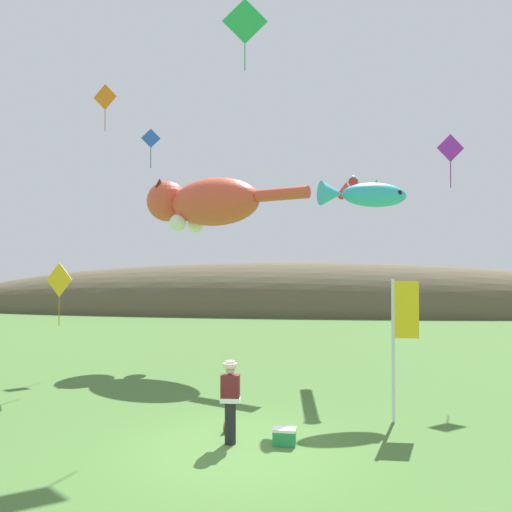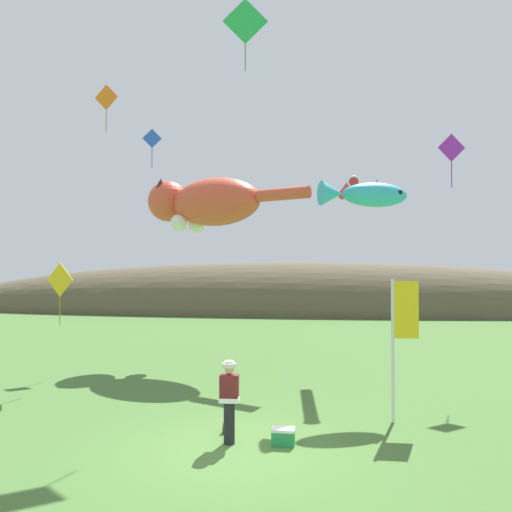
{
  "view_description": "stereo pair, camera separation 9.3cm",
  "coord_description": "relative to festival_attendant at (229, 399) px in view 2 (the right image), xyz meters",
  "views": [
    {
      "loc": [
        1.59,
        -10.41,
        3.83
      ],
      "look_at": [
        0.0,
        4.0,
        4.11
      ],
      "focal_mm": 35.0,
      "sensor_mm": 36.0,
      "label": 1
    },
    {
      "loc": [
        1.68,
        -10.4,
        3.83
      ],
      "look_at": [
        0.0,
        4.0,
        4.11
      ],
      "focal_mm": 35.0,
      "sensor_mm": 36.0,
      "label": 2
    }
  ],
  "objects": [
    {
      "name": "ground_plane",
      "position": [
        0.14,
        -0.24,
        -0.95
      ],
      "size": [
        120.0,
        120.0,
        0.0
      ],
      "primitive_type": "plane",
      "color": "#477033"
    },
    {
      "name": "distant_hill_ridge",
      "position": [
        0.14,
        30.6,
        -0.95
      ],
      "size": [
        62.66,
        10.4,
        8.19
      ],
      "color": "brown",
      "rests_on": "ground"
    },
    {
      "name": "festival_attendant",
      "position": [
        0.0,
        0.0,
        0.0
      ],
      "size": [
        0.43,
        0.3,
        1.77
      ],
      "color": "black",
      "rests_on": "ground"
    },
    {
      "name": "kite_spool",
      "position": [
        -0.17,
        0.68,
        -0.82
      ],
      "size": [
        0.15,
        0.26,
        0.26
      ],
      "color": "olive",
      "rests_on": "ground"
    },
    {
      "name": "picnic_cooler",
      "position": [
        1.16,
        0.05,
        -0.77
      ],
      "size": [
        0.5,
        0.34,
        0.36
      ],
      "color": "#268C4C",
      "rests_on": "ground"
    },
    {
      "name": "festival_banner_pole",
      "position": [
        3.9,
        1.91,
        1.33
      ],
      "size": [
        0.66,
        0.08,
        3.5
      ],
      "color": "silver",
      "rests_on": "ground"
    },
    {
      "name": "kite_giant_cat",
      "position": [
        -2.57,
        9.11,
        5.41
      ],
      "size": [
        6.93,
        3.77,
        2.25
      ],
      "color": "#E04C33"
    },
    {
      "name": "kite_fish_windsock",
      "position": [
        3.38,
        4.72,
        5.04
      ],
      "size": [
        2.88,
        1.62,
        0.86
      ],
      "color": "#33B2CC"
    },
    {
      "name": "kite_tube_streamer",
      "position": [
        3.07,
        7.98,
        5.72
      ],
      "size": [
        0.59,
        3.19,
        0.44
      ],
      "color": "red"
    },
    {
      "name": "kite_diamond_gold",
      "position": [
        -6.16,
        4.29,
        2.41
      ],
      "size": [
        1.03,
        0.37,
        1.99
      ],
      "color": "yellow"
    },
    {
      "name": "kite_diamond_blue",
      "position": [
        -5.32,
        10.69,
        8.5
      ],
      "size": [
        0.83,
        0.22,
        1.75
      ],
      "color": "blue"
    },
    {
      "name": "kite_diamond_violet",
      "position": [
        6.59,
        7.34,
        6.97
      ],
      "size": [
        0.97,
        0.19,
        1.88
      ],
      "color": "purple"
    },
    {
      "name": "kite_diamond_green",
      "position": [
        -0.44,
        5.66,
        11.02
      ],
      "size": [
        1.52,
        0.22,
        2.43
      ],
      "color": "green"
    },
    {
      "name": "kite_diamond_orange",
      "position": [
        -6.73,
        9.03,
        9.84
      ],
      "size": [
        1.07,
        0.16,
        1.97
      ],
      "color": "orange"
    }
  ]
}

